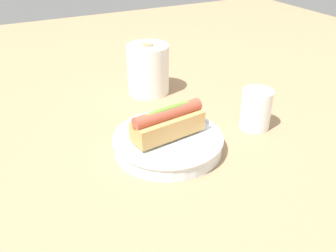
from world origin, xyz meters
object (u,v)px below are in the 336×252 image
Objects in this scene: serving_bowl at (168,141)px; hotdog_front at (168,123)px; water_glass at (256,111)px; paper_towel_roll at (148,69)px.

hotdog_front is (0.00, 0.00, 0.04)m from serving_bowl.
water_glass is (0.22, -0.01, 0.02)m from serving_bowl.
paper_towel_roll is at bearing 73.31° from serving_bowl.
hotdog_front is 0.22m from water_glass.
water_glass is at bearing -64.85° from paper_towel_roll.
paper_towel_roll is at bearing 73.31° from hotdog_front.
paper_towel_roll is at bearing 115.15° from water_glass.
paper_towel_roll reaches higher than serving_bowl.
paper_towel_roll is (0.08, 0.28, 0.00)m from hotdog_front.
serving_bowl is 0.29m from paper_towel_roll.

